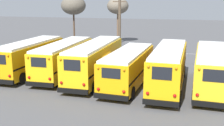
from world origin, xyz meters
The scene contains 11 objects.
ground_plane centered at (0.00, 0.00, 0.00)m, with size 160.00×160.00×0.00m, color #4C4C4F.
school_bus_0 centered at (-8.28, 0.50, 1.74)m, with size 2.64×9.52×3.18m.
school_bus_1 centered at (-4.96, 0.99, 1.69)m, with size 2.69×10.19×3.10m.
school_bus_2 centered at (-1.66, 0.47, 1.79)m, with size 2.53×10.82×3.29m.
school_bus_3 centered at (1.65, -0.71, 1.61)m, with size 3.07×9.60×2.95m.
school_bus_4 centered at (4.96, -0.65, 1.83)m, with size 2.67×10.35×3.36m.
school_bus_5 centered at (8.27, -0.03, 1.75)m, with size 2.98×10.30×3.23m.
utility_pole centered at (-2.40, 13.01, 3.98)m, with size 1.80×0.36×7.75m.
bare_tree_0 centered at (-4.62, 21.07, 6.02)m, with size 3.44×3.44×7.36m.
bare_tree_1 centered at (-10.82, 17.73, 6.15)m, with size 3.79×3.79×7.60m.
fence_line centered at (0.00, 7.54, 0.99)m, with size 24.61×0.06×1.42m.
Camera 1 is at (6.19, -23.16, 7.16)m, focal length 45.00 mm.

